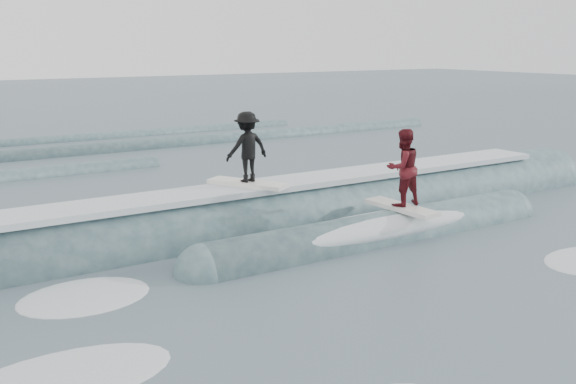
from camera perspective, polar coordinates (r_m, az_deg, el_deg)
ground at (r=12.48m, az=8.54°, el=-8.00°), size 160.00×160.00×0.00m
breaking_wave at (r=15.78m, az=-0.11°, el=-3.19°), size 23.68×3.84×2.12m
surfer_black at (r=15.27m, az=-3.65°, el=3.73°), size 1.50×2.00×1.77m
surfer_red at (r=15.25m, az=10.16°, el=1.83°), size 0.91×2.03×1.92m
whitewater at (r=11.32m, az=9.33°, el=-10.29°), size 15.06×7.47×0.10m
far_swells at (r=27.76m, az=-16.59°, el=3.26°), size 38.86×8.65×0.80m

